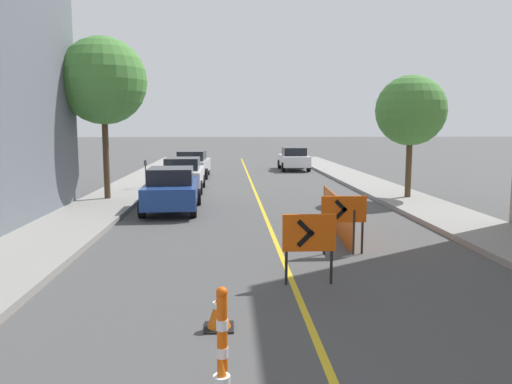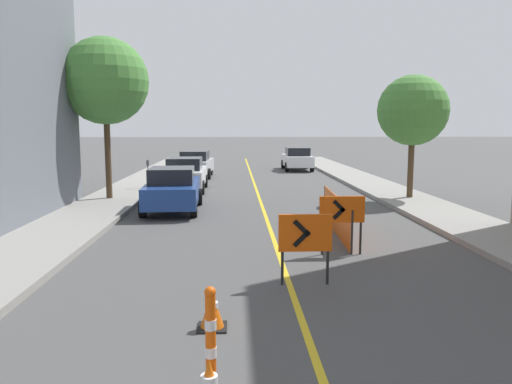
{
  "view_description": "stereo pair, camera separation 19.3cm",
  "coord_description": "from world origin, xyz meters",
  "px_view_note": "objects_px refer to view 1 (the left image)",
  "views": [
    {
      "loc": [
        -1.24,
        5.05,
        3.05
      ],
      "look_at": [
        -0.38,
        20.55,
        1.0
      ],
      "focal_mm": 35.0,
      "sensor_mm": 36.0,
      "label": 1
    },
    {
      "loc": [
        -1.05,
        5.04,
        3.05
      ],
      "look_at": [
        -0.38,
        20.55,
        1.0
      ],
      "focal_mm": 35.0,
      "sensor_mm": 36.0,
      "label": 2
    }
  ],
  "objects_px": {
    "traffic_cone_fifth": "(219,310)",
    "delineator_post_rear": "(222,351)",
    "parked_car_curb_mid": "(183,174)",
    "parked_car_curb_near": "(172,189)",
    "arrow_barricade_secondary": "(344,212)",
    "arrow_barricade_primary": "(309,236)",
    "parked_car_curb_far": "(192,164)",
    "parked_car_opposite_side": "(294,159)",
    "street_tree_right_near": "(411,111)",
    "parking_meter_far_curb": "(145,168)",
    "street_tree_left_near": "(103,81)"
  },
  "relations": [
    {
      "from": "traffic_cone_fifth",
      "to": "arrow_barricade_secondary",
      "type": "relative_size",
      "value": 0.41
    },
    {
      "from": "arrow_barricade_primary",
      "to": "parked_car_curb_far",
      "type": "xyz_separation_m",
      "value": [
        -3.7,
        20.75,
        -0.16
      ]
    },
    {
      "from": "street_tree_left_near",
      "to": "parked_car_curb_mid",
      "type": "bearing_deg",
      "value": 50.52
    },
    {
      "from": "parked_car_curb_near",
      "to": "delineator_post_rear",
      "type": "bearing_deg",
      "value": -83.63
    },
    {
      "from": "parked_car_curb_far",
      "to": "parked_car_opposite_side",
      "type": "relative_size",
      "value": 1.02
    },
    {
      "from": "parked_car_opposite_side",
      "to": "traffic_cone_fifth",
      "type": "bearing_deg",
      "value": -99.8
    },
    {
      "from": "parked_car_curb_mid",
      "to": "parking_meter_far_curb",
      "type": "height_order",
      "value": "parked_car_curb_mid"
    },
    {
      "from": "parked_car_curb_near",
      "to": "parked_car_opposite_side",
      "type": "xyz_separation_m",
      "value": [
        6.61,
        16.71,
        0.0
      ]
    },
    {
      "from": "delineator_post_rear",
      "to": "arrow_barricade_secondary",
      "type": "relative_size",
      "value": 0.94
    },
    {
      "from": "parked_car_curb_far",
      "to": "arrow_barricade_secondary",
      "type": "bearing_deg",
      "value": -71.85
    },
    {
      "from": "parked_car_curb_mid",
      "to": "street_tree_right_near",
      "type": "height_order",
      "value": "street_tree_right_near"
    },
    {
      "from": "delineator_post_rear",
      "to": "parked_car_curb_mid",
      "type": "bearing_deg",
      "value": 96.4
    },
    {
      "from": "arrow_barricade_primary",
      "to": "parked_car_curb_near",
      "type": "height_order",
      "value": "parked_car_curb_near"
    },
    {
      "from": "arrow_barricade_primary",
      "to": "traffic_cone_fifth",
      "type": "bearing_deg",
      "value": -130.22
    },
    {
      "from": "traffic_cone_fifth",
      "to": "street_tree_right_near",
      "type": "bearing_deg",
      "value": 59.36
    },
    {
      "from": "parked_car_opposite_side",
      "to": "street_tree_left_near",
      "type": "bearing_deg",
      "value": -123.35
    },
    {
      "from": "parked_car_curb_mid",
      "to": "street_tree_left_near",
      "type": "bearing_deg",
      "value": -129.72
    },
    {
      "from": "parked_car_curb_mid",
      "to": "parked_car_opposite_side",
      "type": "relative_size",
      "value": 1.0
    },
    {
      "from": "parked_car_curb_far",
      "to": "street_tree_left_near",
      "type": "height_order",
      "value": "street_tree_left_near"
    },
    {
      "from": "arrow_barricade_secondary",
      "to": "parked_car_curb_far",
      "type": "bearing_deg",
      "value": 104.72
    },
    {
      "from": "delineator_post_rear",
      "to": "arrow_barricade_primary",
      "type": "relative_size",
      "value": 0.95
    },
    {
      "from": "arrow_barricade_secondary",
      "to": "parked_car_curb_near",
      "type": "height_order",
      "value": "parked_car_curb_near"
    },
    {
      "from": "parked_car_curb_near",
      "to": "parked_car_curb_mid",
      "type": "relative_size",
      "value": 1.02
    },
    {
      "from": "parked_car_curb_mid",
      "to": "parked_car_curb_far",
      "type": "height_order",
      "value": "same"
    },
    {
      "from": "parked_car_curb_near",
      "to": "parking_meter_far_curb",
      "type": "height_order",
      "value": "parked_car_curb_near"
    },
    {
      "from": "parked_car_opposite_side",
      "to": "parking_meter_far_curb",
      "type": "height_order",
      "value": "parked_car_opposite_side"
    },
    {
      "from": "arrow_barricade_primary",
      "to": "parked_car_curb_mid",
      "type": "xyz_separation_m",
      "value": [
        -3.68,
        14.3,
        -0.16
      ]
    },
    {
      "from": "parking_meter_far_curb",
      "to": "traffic_cone_fifth",
      "type": "bearing_deg",
      "value": -77.15
    },
    {
      "from": "street_tree_left_near",
      "to": "street_tree_right_near",
      "type": "relative_size",
      "value": 1.29
    },
    {
      "from": "traffic_cone_fifth",
      "to": "delineator_post_rear",
      "type": "relative_size",
      "value": 0.44
    },
    {
      "from": "parking_meter_far_curb",
      "to": "street_tree_left_near",
      "type": "bearing_deg",
      "value": -106.67
    },
    {
      "from": "arrow_barricade_primary",
      "to": "parking_meter_far_curb",
      "type": "height_order",
      "value": "parking_meter_far_curb"
    },
    {
      "from": "arrow_barricade_secondary",
      "to": "parking_meter_far_curb",
      "type": "relative_size",
      "value": 1.05
    },
    {
      "from": "delineator_post_rear",
      "to": "parked_car_curb_far",
      "type": "height_order",
      "value": "parked_car_curb_far"
    },
    {
      "from": "arrow_barricade_primary",
      "to": "arrow_barricade_secondary",
      "type": "height_order",
      "value": "arrow_barricade_secondary"
    },
    {
      "from": "delineator_post_rear",
      "to": "parked_car_curb_far",
      "type": "xyz_separation_m",
      "value": [
        -2.08,
        24.82,
        0.22
      ]
    },
    {
      "from": "parked_car_curb_near",
      "to": "street_tree_right_near",
      "type": "bearing_deg",
      "value": 9.86
    },
    {
      "from": "parked_car_curb_far",
      "to": "delineator_post_rear",
      "type": "bearing_deg",
      "value": -81.87
    },
    {
      "from": "parked_car_curb_near",
      "to": "parked_car_curb_mid",
      "type": "height_order",
      "value": "same"
    },
    {
      "from": "parked_car_curb_near",
      "to": "arrow_barricade_secondary",
      "type": "bearing_deg",
      "value": -55.63
    },
    {
      "from": "traffic_cone_fifth",
      "to": "parking_meter_far_curb",
      "type": "bearing_deg",
      "value": 102.85
    },
    {
      "from": "parked_car_curb_far",
      "to": "parked_car_curb_mid",
      "type": "bearing_deg",
      "value": -86.47
    },
    {
      "from": "parked_car_opposite_side",
      "to": "arrow_barricade_primary",
      "type": "bearing_deg",
      "value": -96.82
    },
    {
      "from": "parked_car_curb_near",
      "to": "parked_car_curb_far",
      "type": "height_order",
      "value": "same"
    },
    {
      "from": "delineator_post_rear",
      "to": "parking_meter_far_curb",
      "type": "bearing_deg",
      "value": 101.72
    },
    {
      "from": "arrow_barricade_secondary",
      "to": "parking_meter_far_curb",
      "type": "height_order",
      "value": "parking_meter_far_curb"
    },
    {
      "from": "arrow_barricade_primary",
      "to": "parked_car_opposite_side",
      "type": "bearing_deg",
      "value": 82.65
    },
    {
      "from": "parked_car_curb_far",
      "to": "traffic_cone_fifth",
      "type": "bearing_deg",
      "value": -81.65
    },
    {
      "from": "traffic_cone_fifth",
      "to": "parked_car_curb_near",
      "type": "relative_size",
      "value": 0.13
    },
    {
      "from": "traffic_cone_fifth",
      "to": "delineator_post_rear",
      "type": "xyz_separation_m",
      "value": [
        0.08,
        -2.01,
        0.29
      ]
    }
  ]
}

